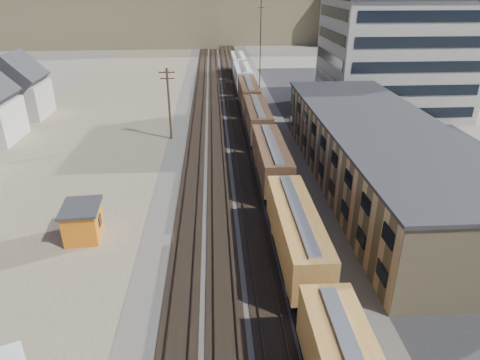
{
  "coord_description": "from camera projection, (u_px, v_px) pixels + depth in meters",
  "views": [
    {
      "loc": [
        -2.38,
        -16.41,
        20.52
      ],
      "look_at": [
        -0.0,
        21.07,
        3.0
      ],
      "focal_mm": 32.0,
      "sensor_mm": 36.0,
      "label": 1
    }
  ],
  "objects": [
    {
      "name": "ballast_bed",
      "position": [
        229.0,
        121.0,
        68.86
      ],
      "size": [
        18.0,
        200.0,
        0.06
      ],
      "primitive_type": "cube",
      "color": "#4C4742",
      "rests_on": "ground"
    },
    {
      "name": "dirt_yard",
      "position": [
        86.0,
        145.0,
        58.68
      ],
      "size": [
        24.0,
        180.0,
        0.03
      ],
      "primitive_type": "cube",
      "color": "#6E624C",
      "rests_on": "ground"
    },
    {
      "name": "asphalt_lot",
      "position": [
        399.0,
        152.0,
        56.56
      ],
      "size": [
        26.0,
        120.0,
        0.04
      ],
      "primitive_type": "cube",
      "color": "#232326",
      "rests_on": "ground"
    },
    {
      "name": "rail_tracks",
      "position": [
        225.0,
        121.0,
        68.8
      ],
      "size": [
        11.4,
        200.0,
        0.24
      ],
      "color": "black",
      "rests_on": "ground"
    },
    {
      "name": "freight_train",
      "position": [
        263.0,
        136.0,
        53.87
      ],
      "size": [
        3.0,
        119.74,
        4.46
      ],
      "color": "black",
      "rests_on": "ground"
    },
    {
      "name": "warehouse",
      "position": [
        378.0,
        155.0,
        45.58
      ],
      "size": [
        12.4,
        40.4,
        7.25
      ],
      "color": "tan",
      "rests_on": "ground"
    },
    {
      "name": "office_tower",
      "position": [
        395.0,
        56.0,
        71.04
      ],
      "size": [
        22.6,
        18.6,
        18.45
      ],
      "color": "#9E998E",
      "rests_on": "ground"
    },
    {
      "name": "utility_pole_north",
      "position": [
        169.0,
        103.0,
        58.91
      ],
      "size": [
        2.2,
        0.32,
        10.0
      ],
      "color": "#382619",
      "rests_on": "ground"
    },
    {
      "name": "radio_mast",
      "position": [
        260.0,
        53.0,
        74.41
      ],
      "size": [
        1.2,
        0.16,
        18.0
      ],
      "color": "black",
      "rests_on": "ground"
    },
    {
      "name": "maintenance_shed",
      "position": [
        83.0,
        221.0,
        37.19
      ],
      "size": [
        3.53,
        4.38,
        3.02
      ],
      "color": "orange",
      "rests_on": "ground"
    },
    {
      "name": "parked_car_blue",
      "position": [
        396.0,
        123.0,
        65.78
      ],
      "size": [
        5.7,
        4.57,
        1.44
      ],
      "primitive_type": "imported",
      "rotation": [
        0.0,
        0.0,
        1.08
      ],
      "color": "navy",
      "rests_on": "ground"
    },
    {
      "name": "parked_car_far",
      "position": [
        387.0,
        99.0,
        78.93
      ],
      "size": [
        2.81,
        4.99,
        1.6
      ],
      "primitive_type": "imported",
      "rotation": [
        0.0,
        0.0,
        -0.21
      ],
      "color": "white",
      "rests_on": "ground"
    }
  ]
}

